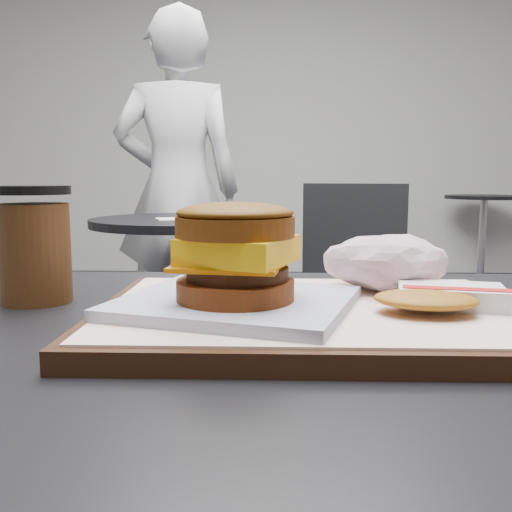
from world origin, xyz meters
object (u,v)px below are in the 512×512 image
(serving_tray, at_px, (312,315))
(crumpled_wrapper, at_px, (386,262))
(neighbor_chair, at_px, (321,279))
(patron, at_px, (178,190))
(breakfast_sandwich, at_px, (236,265))
(hash_brown, at_px, (440,297))
(neighbor_table, at_px, (185,270))
(coffee_cup, at_px, (35,248))

(serving_tray, xyz_separation_m, crumpled_wrapper, (0.08, 0.07, 0.04))
(serving_tray, height_order, neighbor_chair, neighbor_chair)
(serving_tray, distance_m, patron, 2.34)
(serving_tray, bearing_deg, breakfast_sandwich, -159.69)
(hash_brown, bearing_deg, serving_tray, 171.77)
(serving_tray, distance_m, crumpled_wrapper, 0.11)
(breakfast_sandwich, relative_size, neighbor_table, 0.31)
(patron, bearing_deg, neighbor_chair, 132.64)
(neighbor_table, height_order, patron, patron)
(hash_brown, height_order, neighbor_chair, neighbor_chair)
(hash_brown, distance_m, coffee_cup, 0.41)
(coffee_cup, bearing_deg, serving_tray, -17.55)
(hash_brown, distance_m, neighbor_chair, 1.74)
(coffee_cup, height_order, neighbor_table, coffee_cup)
(crumpled_wrapper, distance_m, coffee_cup, 0.37)
(crumpled_wrapper, bearing_deg, patron, 104.84)
(coffee_cup, relative_size, neighbor_chair, 0.14)
(coffee_cup, distance_m, patron, 2.21)
(crumpled_wrapper, height_order, neighbor_table, crumpled_wrapper)
(patron, bearing_deg, serving_tray, 97.02)
(breakfast_sandwich, height_order, neighbor_chair, breakfast_sandwich)
(crumpled_wrapper, relative_size, coffee_cup, 1.02)
(breakfast_sandwich, height_order, neighbor_table, breakfast_sandwich)
(breakfast_sandwich, bearing_deg, patron, 100.80)
(crumpled_wrapper, bearing_deg, hash_brown, -71.53)
(patron, bearing_deg, coffee_cup, 90.20)
(crumpled_wrapper, bearing_deg, neighbor_table, 106.21)
(breakfast_sandwich, height_order, patron, patron)
(hash_brown, bearing_deg, coffee_cup, 164.93)
(hash_brown, xyz_separation_m, neighbor_chair, (0.04, 1.71, -0.29))
(hash_brown, bearing_deg, neighbor_chair, 88.63)
(breakfast_sandwich, relative_size, crumpled_wrapper, 1.83)
(breakfast_sandwich, bearing_deg, hash_brown, 2.91)
(serving_tray, height_order, neighbor_table, serving_tray)
(coffee_cup, distance_m, neighbor_chair, 1.69)
(patron, bearing_deg, hash_brown, 99.48)
(serving_tray, relative_size, breakfast_sandwich, 1.64)
(serving_tray, distance_m, breakfast_sandwich, 0.09)
(neighbor_table, relative_size, patron, 0.44)
(neighbor_table, bearing_deg, neighbor_chair, 6.30)
(neighbor_table, bearing_deg, hash_brown, -73.66)
(neighbor_table, bearing_deg, serving_tray, -77.07)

